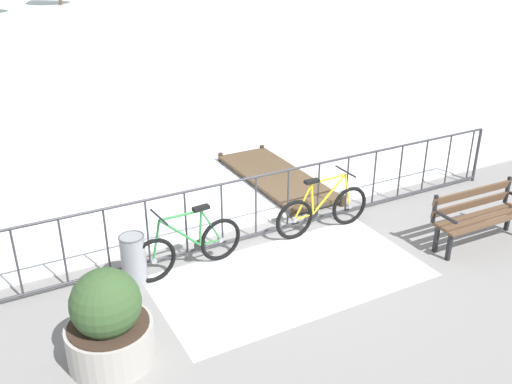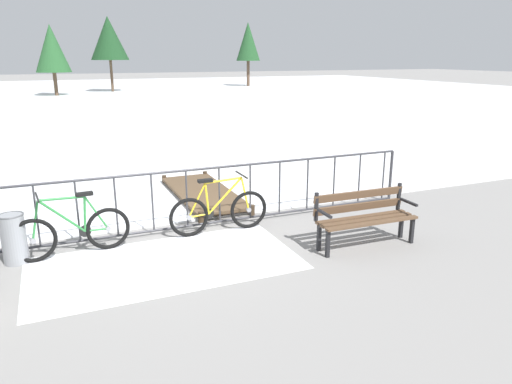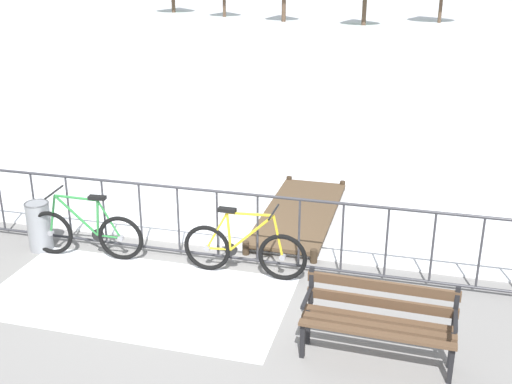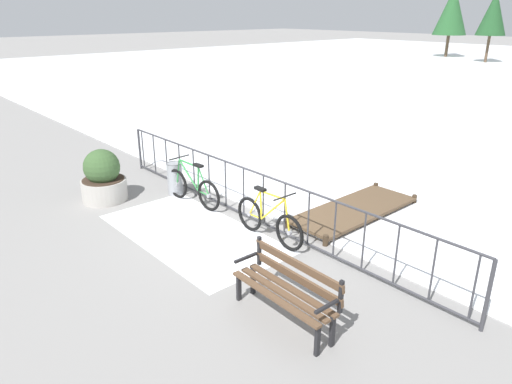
{
  "view_description": "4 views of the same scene",
  "coord_description": "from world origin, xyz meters",
  "px_view_note": "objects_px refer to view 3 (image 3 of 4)",
  "views": [
    {
      "loc": [
        -3.99,
        -6.84,
        4.36
      ],
      "look_at": [
        -0.45,
        -0.3,
        0.96
      ],
      "focal_mm": 39.59,
      "sensor_mm": 36.0,
      "label": 1
    },
    {
      "loc": [
        -1.67,
        -7.5,
        2.87
      ],
      "look_at": [
        1.43,
        -0.27,
        0.62
      ],
      "focal_mm": 33.54,
      "sensor_mm": 36.0,
      "label": 2
    },
    {
      "loc": [
        2.89,
        -7.56,
        4.07
      ],
      "look_at": [
        0.76,
        0.3,
        0.98
      ],
      "focal_mm": 44.25,
      "sensor_mm": 36.0,
      "label": 3
    },
    {
      "loc": [
        6.31,
        -5.52,
        3.88
      ],
      "look_at": [
        0.23,
        -0.13,
        0.73
      ],
      "focal_mm": 32.78,
      "sensor_mm": 36.0,
      "label": 4
    }
  ],
  "objects_px": {
    "park_bench": "(379,315)",
    "trash_bin": "(39,226)",
    "bicycle_second": "(85,233)",
    "bicycle_near_railing": "(244,250)"
  },
  "relations": [
    {
      "from": "bicycle_near_railing",
      "to": "trash_bin",
      "type": "height_order",
      "value": "bicycle_near_railing"
    },
    {
      "from": "trash_bin",
      "to": "bicycle_second",
      "type": "bearing_deg",
      "value": -3.52
    },
    {
      "from": "bicycle_near_railing",
      "to": "bicycle_second",
      "type": "xyz_separation_m",
      "value": [
        -2.32,
        -0.06,
        0.0
      ]
    },
    {
      "from": "bicycle_second",
      "to": "park_bench",
      "type": "distance_m",
      "value": 4.41
    },
    {
      "from": "park_bench",
      "to": "bicycle_second",
      "type": "bearing_deg",
      "value": 162.24
    },
    {
      "from": "park_bench",
      "to": "trash_bin",
      "type": "bearing_deg",
      "value": 164.35
    },
    {
      "from": "park_bench",
      "to": "trash_bin",
      "type": "distance_m",
      "value": 5.17
    },
    {
      "from": "bicycle_near_railing",
      "to": "bicycle_second",
      "type": "distance_m",
      "value": 2.32
    },
    {
      "from": "bicycle_near_railing",
      "to": "park_bench",
      "type": "height_order",
      "value": "bicycle_near_railing"
    },
    {
      "from": "bicycle_near_railing",
      "to": "park_bench",
      "type": "relative_size",
      "value": 1.06
    }
  ]
}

